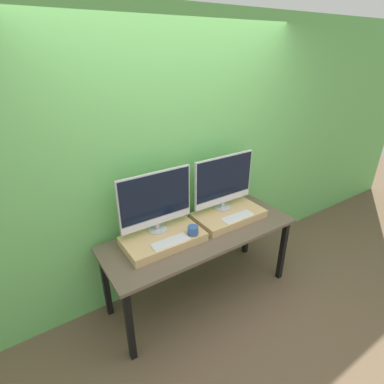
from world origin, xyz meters
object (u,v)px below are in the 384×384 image
(monitor_left, at_px, (156,201))
(monitor_right, at_px, (224,181))
(mug, at_px, (193,230))
(keyboard_left, at_px, (170,242))
(keyboard_right, at_px, (238,217))

(monitor_left, bearing_deg, monitor_right, 0.00)
(mug, bearing_deg, monitor_left, 134.78)
(monitor_right, bearing_deg, keyboard_left, -162.80)
(monitor_left, distance_m, mug, 0.41)
(monitor_left, relative_size, keyboard_left, 2.04)
(keyboard_left, relative_size, mug, 3.48)
(keyboard_left, bearing_deg, monitor_left, 90.00)
(mug, bearing_deg, keyboard_left, 180.00)
(keyboard_right, bearing_deg, monitor_left, 162.80)
(monitor_left, xyz_separation_m, keyboard_left, (0.00, -0.23, -0.29))
(monitor_left, xyz_separation_m, keyboard_right, (0.74, -0.23, -0.29))
(monitor_left, height_order, mug, monitor_left)
(keyboard_right, bearing_deg, mug, 180.00)
(monitor_right, relative_size, keyboard_right, 2.04)
(keyboard_left, height_order, mug, mug)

